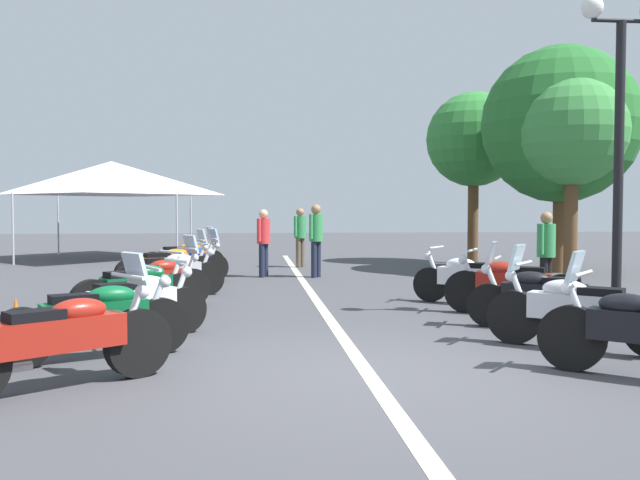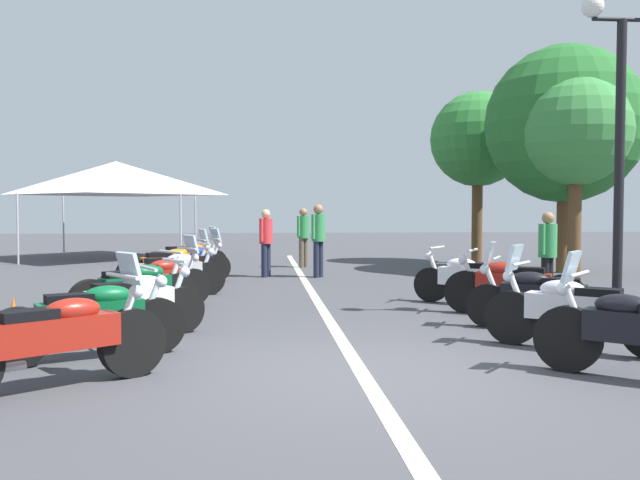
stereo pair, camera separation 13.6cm
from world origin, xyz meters
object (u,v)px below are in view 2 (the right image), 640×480
at_px(motorcycle_left_row_7, 189,262).
at_px(bystander_2, 548,249).
at_px(motorcycle_left_row_5, 172,273).
at_px(street_lamp_twin_globe, 621,99).
at_px(motorcycle_right_row_4, 470,279).
at_px(bystander_4, 318,234).
at_px(traffic_cone_0, 14,324).
at_px(roadside_tree_2, 478,140).
at_px(motorcycle_left_row_1, 93,318).
at_px(motorcycle_left_row_6, 171,266).
at_px(roadside_tree_0, 576,132).
at_px(bystander_1, 303,233).
at_px(event_tent, 116,178).
at_px(motorcycle_left_row_3, 137,290).
at_px(roadside_tree_1, 565,125).
at_px(motorcycle_right_row_2, 541,297).
at_px(motorcycle_right_row_3, 512,286).
at_px(bystander_3, 266,238).
at_px(motorcycle_left_row_4, 156,281).
at_px(motorcycle_left_row_2, 132,304).
at_px(motorcycle_right_row_0, 639,332).
at_px(motorcycle_right_row_1, 576,310).
at_px(motorcycle_left_row_0, 57,338).

height_order(motorcycle_left_row_7, bystander_2, bystander_2).
distance_m(motorcycle_left_row_7, bystander_2, 7.59).
distance_m(motorcycle_left_row_5, street_lamp_twin_globe, 8.09).
distance_m(motorcycle_right_row_4, bystander_4, 5.42).
height_order(traffic_cone_0, roadside_tree_2, roadside_tree_2).
height_order(motorcycle_left_row_1, motorcycle_left_row_6, motorcycle_left_row_6).
height_order(street_lamp_twin_globe, roadside_tree_0, roadside_tree_0).
height_order(bystander_1, event_tent, event_tent).
relative_size(motorcycle_left_row_3, roadside_tree_0, 0.35).
relative_size(street_lamp_twin_globe, event_tent, 0.90).
distance_m(motorcycle_left_row_1, street_lamp_twin_globe, 7.89).
relative_size(street_lamp_twin_globe, roadside_tree_0, 0.98).
bearing_deg(roadside_tree_1, motorcycle_right_row_2, 153.85).
xyz_separation_m(motorcycle_right_row_2, event_tent, (14.28, 8.49, 2.19)).
xyz_separation_m(motorcycle_right_row_3, bystander_3, (6.35, 3.71, 0.48)).
xyz_separation_m(motorcycle_right_row_3, street_lamp_twin_globe, (-0.50, -1.41, 2.78)).
bearing_deg(motorcycle_left_row_6, bystander_4, 7.99).
distance_m(motorcycle_left_row_3, motorcycle_right_row_2, 5.67).
xyz_separation_m(motorcycle_left_row_4, bystander_1, (7.80, -2.91, 0.51)).
xyz_separation_m(motorcycle_right_row_3, roadside_tree_0, (5.69, -3.67, 3.01)).
height_order(motorcycle_left_row_7, bystander_3, bystander_3).
bearing_deg(bystander_2, motorcycle_left_row_1, -103.04).
bearing_deg(street_lamp_twin_globe, motorcycle_left_row_1, 106.60).
bearing_deg(motorcycle_left_row_1, event_tent, 75.02).
xyz_separation_m(motorcycle_left_row_2, traffic_cone_0, (-0.47, 1.28, -0.16)).
bearing_deg(bystander_4, motorcycle_right_row_0, 140.38).
distance_m(motorcycle_right_row_2, roadside_tree_2, 12.05).
relative_size(motorcycle_right_row_3, motorcycle_right_row_4, 1.10).
height_order(street_lamp_twin_globe, bystander_2, street_lamp_twin_globe).
height_order(motorcycle_left_row_6, traffic_cone_0, motorcycle_left_row_6).
height_order(motorcycle_left_row_1, traffic_cone_0, motorcycle_left_row_1).
xyz_separation_m(motorcycle_right_row_3, bystander_4, (6.16, 2.46, 0.56)).
xyz_separation_m(motorcycle_right_row_2, roadside_tree_2, (11.28, -2.74, 3.24)).
bearing_deg(roadside_tree_0, bystander_4, 85.63).
bearing_deg(motorcycle_left_row_2, roadside_tree_1, 7.55).
xyz_separation_m(motorcycle_right_row_1, street_lamp_twin_globe, (2.11, -1.63, 2.77)).
distance_m(roadside_tree_0, event_tent, 14.28).
height_order(motorcycle_left_row_0, motorcycle_left_row_5, motorcycle_left_row_0).
relative_size(bystander_3, roadside_tree_0, 0.34).
distance_m(motorcycle_left_row_5, bystander_1, 6.94).
xyz_separation_m(motorcycle_left_row_4, traffic_cone_0, (-3.10, 1.19, -0.17)).
distance_m(motorcycle_left_row_2, motorcycle_left_row_3, 1.34).
bearing_deg(motorcycle_left_row_0, roadside_tree_1, 10.56).
bearing_deg(motorcycle_left_row_4, motorcycle_right_row_0, -78.79).
height_order(motorcycle_left_row_5, event_tent, event_tent).
xyz_separation_m(motorcycle_left_row_1, motorcycle_right_row_0, (-1.38, -5.40, 0.02)).
relative_size(motorcycle_left_row_4, motorcycle_right_row_3, 0.91).
height_order(motorcycle_left_row_4, roadside_tree_0, roadside_tree_0).
bearing_deg(roadside_tree_0, street_lamp_twin_globe, 159.95).
bearing_deg(street_lamp_twin_globe, bystander_4, 30.13).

